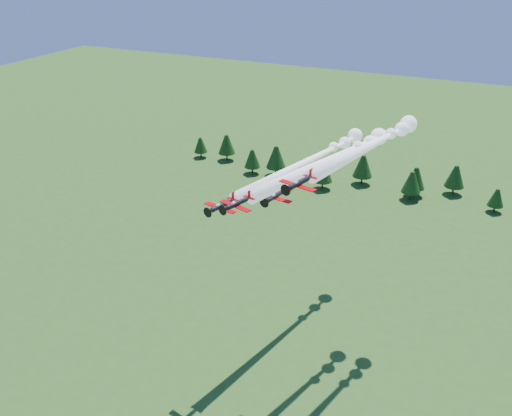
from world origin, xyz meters
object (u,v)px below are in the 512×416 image
at_px(plane_left, 313,159).
at_px(plane_slot, 276,196).
at_px(plane_lead, 335,158).
at_px(plane_right, 375,143).

relative_size(plane_left, plane_slot, 7.08).
bearing_deg(plane_slot, plane_lead, 73.94).
relative_size(plane_right, plane_slot, 5.66).
relative_size(plane_lead, plane_left, 0.87).
distance_m(plane_lead, plane_slot, 15.81).
distance_m(plane_right, plane_slot, 23.20).
relative_size(plane_lead, plane_slot, 6.18).
bearing_deg(plane_lead, plane_slot, -100.10).
xyz_separation_m(plane_lead, plane_right, (6.81, 3.79, 2.81)).
height_order(plane_lead, plane_right, plane_right).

